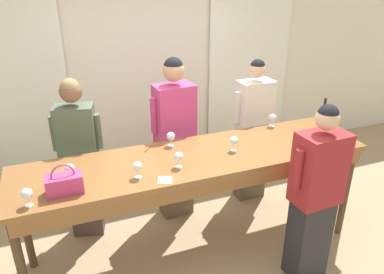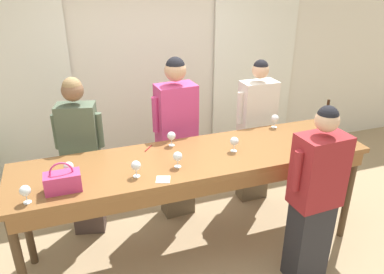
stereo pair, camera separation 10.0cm
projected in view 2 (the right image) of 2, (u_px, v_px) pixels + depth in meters
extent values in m
plane|color=tan|center=(195.00, 248.00, 3.76)|extent=(18.00, 18.00, 0.00)
cube|color=silver|center=(146.00, 68.00, 4.78)|extent=(12.00, 0.06, 2.80)
cube|color=white|center=(17.00, 85.00, 4.29)|extent=(1.21, 0.03, 2.69)
cube|color=white|center=(254.00, 64.00, 5.20)|extent=(1.21, 0.03, 2.69)
cube|color=brown|center=(195.00, 158.00, 3.34)|extent=(3.18, 0.79, 0.05)
cube|color=brown|center=(211.00, 188.00, 3.05)|extent=(3.05, 0.03, 0.12)
cylinder|color=#4C3823|center=(21.00, 269.00, 2.83)|extent=(0.07, 0.07, 0.99)
cylinder|color=#4C3823|center=(348.00, 195.00, 3.74)|extent=(0.07, 0.07, 0.99)
cylinder|color=#4C3823|center=(25.00, 219.00, 3.38)|extent=(0.07, 0.07, 0.99)
cylinder|color=#4C3823|center=(309.00, 166.00, 4.29)|extent=(0.07, 0.07, 0.99)
cylinder|color=black|center=(326.00, 121.00, 3.79)|extent=(0.07, 0.07, 0.22)
cone|color=black|center=(327.00, 109.00, 3.74)|extent=(0.07, 0.07, 0.04)
cylinder|color=black|center=(328.00, 103.00, 3.71)|extent=(0.03, 0.03, 0.08)
cylinder|color=beige|center=(325.00, 122.00, 3.80)|extent=(0.07, 0.07, 0.09)
cube|color=#C63870|center=(63.00, 182.00, 2.79)|extent=(0.27, 0.14, 0.14)
torus|color=#C63870|center=(61.00, 173.00, 2.76)|extent=(0.17, 0.01, 0.17)
cylinder|color=white|center=(178.00, 167.00, 3.15)|extent=(0.06, 0.06, 0.00)
cylinder|color=white|center=(178.00, 163.00, 3.13)|extent=(0.01, 0.01, 0.06)
sphere|color=white|center=(178.00, 156.00, 3.11)|extent=(0.08, 0.08, 0.08)
sphere|color=maroon|center=(178.00, 157.00, 3.11)|extent=(0.05, 0.05, 0.05)
cylinder|color=white|center=(70.00, 177.00, 2.99)|extent=(0.06, 0.06, 0.00)
cylinder|color=white|center=(70.00, 174.00, 2.97)|extent=(0.01, 0.01, 0.06)
sphere|color=white|center=(69.00, 167.00, 2.95)|extent=(0.08, 0.08, 0.08)
cylinder|color=white|center=(306.00, 145.00, 3.52)|extent=(0.06, 0.06, 0.00)
cylinder|color=white|center=(307.00, 142.00, 3.51)|extent=(0.01, 0.01, 0.06)
sphere|color=white|center=(308.00, 136.00, 3.48)|extent=(0.08, 0.08, 0.08)
cylinder|color=white|center=(28.00, 202.00, 2.67)|extent=(0.06, 0.06, 0.00)
cylinder|color=white|center=(27.00, 198.00, 2.66)|extent=(0.01, 0.01, 0.06)
sphere|color=white|center=(25.00, 191.00, 2.63)|extent=(0.08, 0.08, 0.08)
cylinder|color=white|center=(234.00, 151.00, 3.42)|extent=(0.06, 0.06, 0.00)
cylinder|color=white|center=(234.00, 148.00, 3.40)|extent=(0.01, 0.01, 0.06)
sphere|color=white|center=(234.00, 141.00, 3.38)|extent=(0.08, 0.08, 0.08)
cylinder|color=white|center=(137.00, 176.00, 3.00)|extent=(0.06, 0.06, 0.00)
cylinder|color=white|center=(136.00, 173.00, 2.99)|extent=(0.01, 0.01, 0.06)
sphere|color=white|center=(136.00, 166.00, 2.96)|extent=(0.08, 0.08, 0.08)
cylinder|color=white|center=(172.00, 145.00, 3.52)|extent=(0.06, 0.06, 0.00)
cylinder|color=white|center=(172.00, 142.00, 3.51)|extent=(0.01, 0.01, 0.06)
sphere|color=white|center=(171.00, 136.00, 3.48)|extent=(0.08, 0.08, 0.08)
sphere|color=maroon|center=(171.00, 137.00, 3.49)|extent=(0.05, 0.05, 0.05)
cylinder|color=white|center=(274.00, 127.00, 3.92)|extent=(0.06, 0.06, 0.00)
cylinder|color=white|center=(274.00, 124.00, 3.91)|extent=(0.01, 0.01, 0.06)
sphere|color=white|center=(275.00, 118.00, 3.88)|extent=(0.08, 0.08, 0.08)
cube|color=white|center=(163.00, 179.00, 2.96)|extent=(0.14, 0.14, 0.00)
cylinder|color=maroon|center=(148.00, 148.00, 3.46)|extent=(0.10, 0.11, 0.01)
cube|color=#473833|center=(87.00, 198.00, 3.87)|extent=(0.34, 0.25, 0.79)
cube|color=#4C5B47|center=(79.00, 135.00, 3.58)|extent=(0.40, 0.30, 0.63)
sphere|color=brown|center=(72.00, 90.00, 3.39)|extent=(0.20, 0.20, 0.20)
sphere|color=#93754C|center=(72.00, 87.00, 3.38)|extent=(0.18, 0.18, 0.18)
cylinder|color=#4C5B47|center=(99.00, 130.00, 3.58)|extent=(0.08, 0.08, 0.34)
cylinder|color=#4C5B47|center=(56.00, 132.00, 3.54)|extent=(0.08, 0.08, 0.34)
cube|color=brown|center=(177.00, 179.00, 4.16)|extent=(0.35, 0.24, 0.84)
cube|color=#C63D7A|center=(176.00, 116.00, 3.84)|extent=(0.42, 0.28, 0.67)
sphere|color=tan|center=(175.00, 70.00, 3.64)|extent=(0.22, 0.22, 0.22)
sphere|color=black|center=(175.00, 67.00, 3.63)|extent=(0.19, 0.19, 0.19)
cylinder|color=#C63D7A|center=(196.00, 109.00, 3.90)|extent=(0.07, 0.07, 0.37)
cylinder|color=#C63D7A|center=(156.00, 115.00, 3.74)|extent=(0.07, 0.07, 0.37)
cube|color=brown|center=(253.00, 167.00, 4.45)|extent=(0.33, 0.20, 0.81)
cube|color=silver|center=(257.00, 110.00, 4.14)|extent=(0.39, 0.23, 0.64)
sphere|color=#DBAD89|center=(261.00, 70.00, 3.96)|extent=(0.18, 0.18, 0.18)
sphere|color=black|center=(261.00, 67.00, 3.95)|extent=(0.16, 0.16, 0.16)
cylinder|color=silver|center=(275.00, 103.00, 4.19)|extent=(0.07, 0.07, 0.35)
cylinder|color=silver|center=(240.00, 108.00, 4.06)|extent=(0.07, 0.07, 0.35)
cube|color=#28282D|center=(308.00, 240.00, 3.28)|extent=(0.35, 0.24, 0.78)
cube|color=maroon|center=(319.00, 171.00, 2.99)|extent=(0.41, 0.28, 0.62)
sphere|color=#DBAD89|center=(327.00, 120.00, 2.81)|extent=(0.19, 0.19, 0.19)
sphere|color=black|center=(328.00, 116.00, 2.80)|extent=(0.16, 0.16, 0.16)
cylinder|color=maroon|center=(297.00, 171.00, 2.90)|extent=(0.07, 0.07, 0.34)
cylinder|color=maroon|center=(341.00, 161.00, 3.05)|extent=(0.07, 0.07, 0.34)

